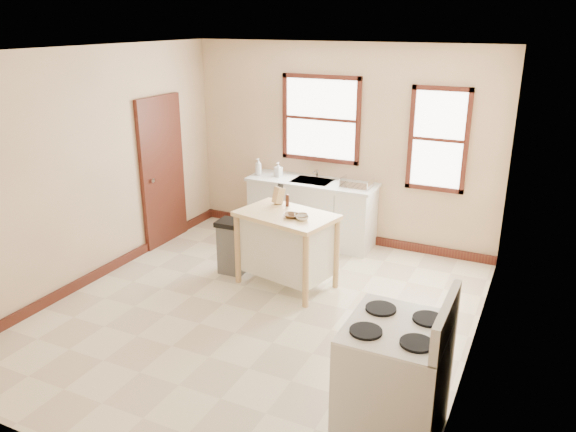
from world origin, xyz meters
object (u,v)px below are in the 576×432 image
(knife_block, at_px, (278,196))
(soap_bottle_a, at_px, (258,167))
(bowl_b, at_px, (301,216))
(bowl_c, at_px, (302,218))
(soap_bottle_b, at_px, (278,169))
(gas_stove, at_px, (395,368))
(pepper_grinder, at_px, (287,200))
(trash_bin, at_px, (233,247))
(bowl_a, at_px, (291,216))
(kitchen_island, at_px, (286,250))
(dish_rack, at_px, (357,183))

(knife_block, bearing_deg, soap_bottle_a, 157.72)
(bowl_b, distance_m, bowl_c, 0.08)
(soap_bottle_b, bearing_deg, gas_stove, -40.91)
(pepper_grinder, relative_size, trash_bin, 0.22)
(bowl_a, height_order, trash_bin, bowl_a)
(soap_bottle_b, bearing_deg, trash_bin, -76.83)
(soap_bottle_a, bearing_deg, bowl_b, -25.22)
(soap_bottle_b, distance_m, bowl_b, 1.82)
(bowl_b, bearing_deg, knife_block, 143.19)
(trash_bin, bearing_deg, pepper_grinder, 15.01)
(soap_bottle_a, distance_m, pepper_grinder, 1.51)
(kitchen_island, height_order, knife_block, knife_block)
(knife_block, bearing_deg, trash_bin, -124.84)
(pepper_grinder, bearing_deg, soap_bottle_a, 131.95)
(bowl_c, bearing_deg, soap_bottle_a, 132.69)
(kitchen_island, xyz_separation_m, bowl_b, (0.21, -0.06, 0.48))
(pepper_grinder, height_order, bowl_c, pepper_grinder)
(knife_block, distance_m, bowl_a, 0.53)
(bowl_a, bearing_deg, trash_bin, 171.88)
(kitchen_island, distance_m, knife_block, 0.68)
(dish_rack, bearing_deg, pepper_grinder, -106.16)
(soap_bottle_a, height_order, trash_bin, soap_bottle_a)
(kitchen_island, height_order, gas_stove, gas_stove)
(gas_stove, bearing_deg, trash_bin, 142.08)
(bowl_b, xyz_separation_m, trash_bin, (-0.99, 0.09, -0.59))
(kitchen_island, distance_m, bowl_c, 0.56)
(dish_rack, xyz_separation_m, knife_block, (-0.63, -1.12, 0.05))
(kitchen_island, xyz_separation_m, gas_stove, (1.88, -2.04, 0.17))
(bowl_b, height_order, trash_bin, bowl_b)
(gas_stove, bearing_deg, bowl_c, 130.22)
(soap_bottle_a, distance_m, soap_bottle_b, 0.30)
(dish_rack, distance_m, kitchen_island, 1.54)
(dish_rack, distance_m, gas_stove, 3.78)
(pepper_grinder, bearing_deg, dish_rack, 67.11)
(soap_bottle_a, xyz_separation_m, trash_bin, (0.34, -1.34, -0.70))
(soap_bottle_b, relative_size, knife_block, 1.03)
(knife_block, distance_m, bowl_b, 0.58)
(soap_bottle_a, distance_m, bowl_c, 2.03)
(knife_block, distance_m, pepper_grinder, 0.15)
(kitchen_island, bearing_deg, knife_block, 142.87)
(pepper_grinder, bearing_deg, bowl_b, -43.58)
(trash_bin, bearing_deg, kitchen_island, -5.56)
(soap_bottle_a, xyz_separation_m, bowl_b, (1.33, -1.43, -0.10))
(dish_rack, distance_m, pepper_grinder, 1.25)
(bowl_a, height_order, bowl_c, bowl_c)
(pepper_grinder, height_order, bowl_b, pepper_grinder)
(soap_bottle_a, relative_size, bowl_b, 1.60)
(bowl_c, distance_m, gas_stove, 2.54)
(bowl_a, bearing_deg, gas_stove, -47.58)
(soap_bottle_a, xyz_separation_m, bowl_c, (1.38, -1.49, -0.10))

